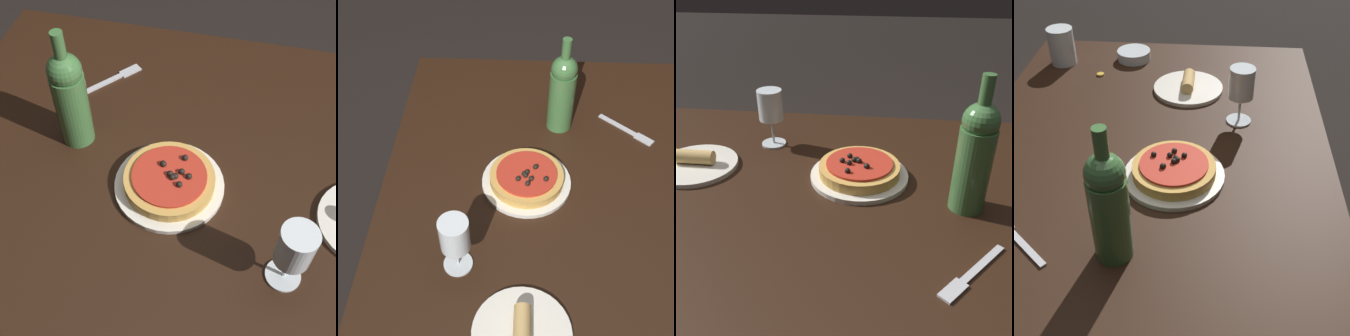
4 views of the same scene
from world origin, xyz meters
TOP-DOWN VIEW (x-y plane):
  - ground_plane at (0.00, 0.00)m, footprint 14.00×14.00m
  - dining_table at (0.00, 0.00)m, footprint 1.36×0.95m
  - dinner_plate at (-0.09, -0.08)m, footprint 0.24×0.24m
  - pizza at (-0.09, -0.08)m, footprint 0.20×0.20m
  - wine_glass at (0.17, -0.24)m, footprint 0.07×0.07m
  - wine_bottle at (-0.33, 0.02)m, footprint 0.08×0.08m
  - fork at (-0.31, 0.23)m, footprint 0.14×0.16m

SIDE VIEW (x-z plane):
  - ground_plane at x=0.00m, z-range 0.00..0.00m
  - dining_table at x=0.00m, z-range 0.28..0.99m
  - fork at x=-0.31m, z-range 0.71..0.72m
  - dinner_plate at x=-0.09m, z-range 0.71..0.73m
  - pizza at x=-0.09m, z-range 0.72..0.76m
  - wine_glass at x=0.17m, z-range 0.75..0.91m
  - wine_bottle at x=-0.33m, z-range 0.69..1.00m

